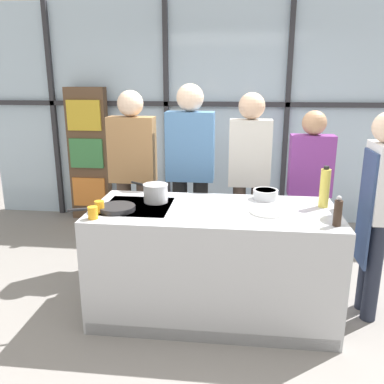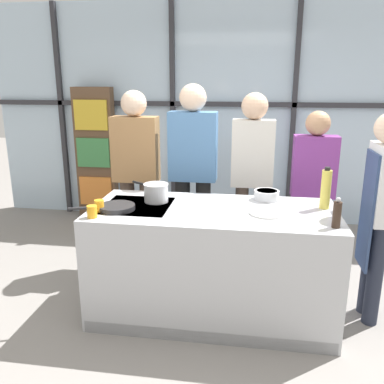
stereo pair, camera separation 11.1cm
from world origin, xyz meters
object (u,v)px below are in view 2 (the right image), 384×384
at_px(saucepan, 156,192).
at_px(pepper_grinder, 337,214).
at_px(mixing_bowl, 267,195).
at_px(frying_pan, 116,207).
at_px(chef, 380,204).
at_px(white_plate, 267,213).
at_px(spectator_center_left, 193,167).
at_px(spectator_center_right, 252,171).
at_px(oil_bottle, 326,189).
at_px(spectator_far_right, 313,184).
at_px(juice_glass_near, 92,212).
at_px(juice_glass_far, 99,206).
at_px(spectator_far_left, 136,168).

xyz_separation_m(saucepan, pepper_grinder, (1.34, -0.40, 0.02)).
bearing_deg(mixing_bowl, frying_pan, -159.04).
relative_size(chef, white_plate, 6.20).
xyz_separation_m(spectator_center_left, spectator_center_right, (0.57, 0.00, -0.02)).
relative_size(spectator_center_left, oil_bottle, 5.59).
bearing_deg(saucepan, pepper_grinder, -16.70).
xyz_separation_m(spectator_far_right, juice_glass_near, (-1.69, -1.16, 0.03)).
bearing_deg(spectator_center_right, spectator_center_left, 0.00).
bearing_deg(juice_glass_far, spectator_far_right, 31.06).
relative_size(white_plate, mixing_bowl, 1.27).
distance_m(spectator_far_left, frying_pan, 0.97).
relative_size(chef, frying_pan, 3.40).
distance_m(white_plate, oil_bottle, 0.51).
height_order(frying_pan, saucepan, saucepan).
bearing_deg(chef, spectator_center_right, 53.09).
xyz_separation_m(spectator_center_left, juice_glass_near, (-0.56, -1.16, -0.10)).
distance_m(spectator_center_right, frying_pan, 1.41).
distance_m(spectator_far_left, spectator_center_left, 0.57).
xyz_separation_m(spectator_center_left, oil_bottle, (1.13, -0.69, 0.01)).
bearing_deg(juice_glass_near, frying_pan, 61.56).
xyz_separation_m(saucepan, mixing_bowl, (0.89, 0.19, -0.04)).
bearing_deg(oil_bottle, juice_glass_near, -164.36).
distance_m(spectator_center_left, mixing_bowl, 0.87).
height_order(chef, spectator_far_left, spectator_far_left).
relative_size(frying_pan, juice_glass_near, 5.40).
distance_m(pepper_grinder, juice_glass_near, 1.70).
relative_size(spectator_far_left, white_plate, 6.65).
xyz_separation_m(spectator_center_left, spectator_far_right, (1.13, 0.00, -0.13)).
height_order(spectator_far_left, spectator_center_left, spectator_center_left).
height_order(mixing_bowl, juice_glass_near, juice_glass_near).
bearing_deg(white_plate, juice_glass_near, -167.74).
xyz_separation_m(mixing_bowl, juice_glass_far, (-1.25, -0.50, 0.00)).
height_order(spectator_far_right, white_plate, spectator_far_right).
bearing_deg(spectator_center_right, spectator_far_left, 0.00).
distance_m(spectator_far_left, spectator_center_right, 1.13).
height_order(chef, oil_bottle, chef).
xyz_separation_m(spectator_center_right, spectator_far_right, (0.57, 0.00, -0.11)).
relative_size(spectator_far_left, mixing_bowl, 8.46).
distance_m(spectator_center_left, spectator_center_right, 0.57).
height_order(spectator_far_right, juice_glass_near, spectator_far_right).
bearing_deg(spectator_far_right, pepper_grinder, 90.23).
height_order(spectator_far_right, oil_bottle, spectator_far_right).
bearing_deg(white_plate, oil_bottle, 24.58).
relative_size(frying_pan, pepper_grinder, 2.26).
relative_size(white_plate, juice_glass_near, 2.96).
distance_m(mixing_bowl, juice_glass_far, 1.35).
distance_m(chef, saucepan, 1.72).
xyz_separation_m(spectator_far_left, juice_glass_far, (0.01, -1.02, -0.06)).
xyz_separation_m(spectator_far_right, juice_glass_far, (-1.69, -1.02, 0.03)).
bearing_deg(frying_pan, pepper_grinder, -5.28).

